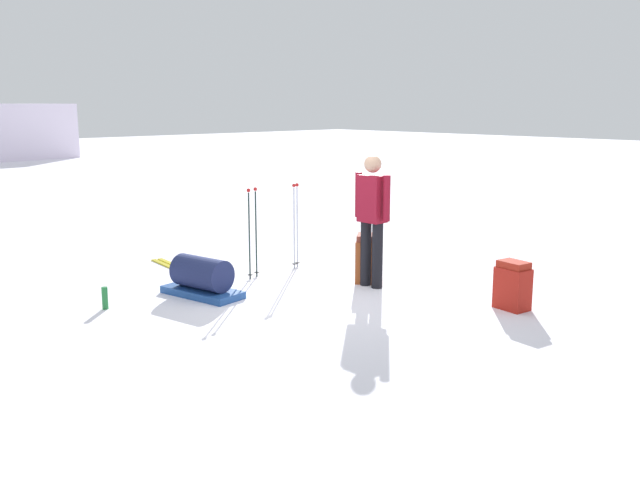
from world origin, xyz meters
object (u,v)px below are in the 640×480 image
Objects in this scene: backpack_large_dark at (366,259)px; gear_sled at (202,278)px; ski_poles_planted_near at (253,228)px; thermos_bottle at (105,298)px; backpack_bright at (513,286)px; ski_poles_planted_far at (296,221)px; skier_standing at (372,214)px; ski_pair_near at (184,271)px.

backpack_large_dark is 2.19m from gear_sled.
ski_poles_planted_near reaches higher than thermos_bottle.
ski_poles_planted_near is (-0.97, 1.18, 0.38)m from backpack_large_dark.
backpack_bright is 0.46× the size of ski_poles_planted_far.
ski_poles_planted_near reaches higher than gear_sled.
backpack_large_dark is 1.13× the size of backpack_bright.
ski_poles_planted_near is (-0.83, 1.41, -0.27)m from skier_standing.
backpack_bright is at bearing -67.11° from ski_pair_near.
ski_poles_planted_far is 3.04m from thermos_bottle.
ski_poles_planted_far is at bearing 10.72° from gear_sled.
skier_standing is at bearing -121.32° from backpack_large_dark.
ski_poles_planted_near is 1.15m from gear_sled.
skier_standing reaches higher than gear_sled.
backpack_large_dark is (0.14, 0.22, -0.64)m from skier_standing.
backpack_large_dark is 2.05m from backpack_bright.
ski_pair_near is 2.94× the size of backpack_large_dark.
ski_pair_near is 1.27m from ski_poles_planted_near.
ski_poles_planted_near is at bearing -0.40° from thermos_bottle.
gear_sled reaches higher than thermos_bottle.
ski_poles_planted_near is at bearing 120.67° from skier_standing.
skier_standing is 2.29m from gear_sled.
gear_sled is (-1.85, -0.35, -0.46)m from ski_poles_planted_far.
skier_standing is at bearing -31.35° from gear_sled.
ski_poles_planted_near is (-1.27, 3.22, 0.41)m from backpack_bright.
skier_standing is 2.65× the size of backpack_large_dark.
ski_pair_near is at bearing 146.35° from ski_poles_planted_far.
backpack_large_dark is at bearing -20.96° from thermos_bottle.
skier_standing is at bearing -59.33° from ski_poles_planted_near.
ski_pair_near is 1.74m from ski_poles_planted_far.
ski_pair_near is 7.25× the size of thermos_bottle.
backpack_bright is 3.72m from gear_sled.
thermos_bottle is at bearing 159.04° from backpack_large_dark.
backpack_bright reaches higher than gear_sled.
ski_poles_planted_near is 1.11× the size of gear_sled.
ski_poles_planted_near reaches higher than backpack_large_dark.
backpack_large_dark is at bearing 98.24° from backpack_bright.
skier_standing reaches higher than backpack_bright.
ski_pair_near is 1.36m from gear_sled.
ski_poles_planted_far reaches higher than backpack_large_dark.
backpack_bright is at bearing -68.53° from ski_poles_planted_near.
thermos_bottle is at bearing 154.57° from skier_standing.
backpack_bright is at bearing -81.76° from backpack_large_dark.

